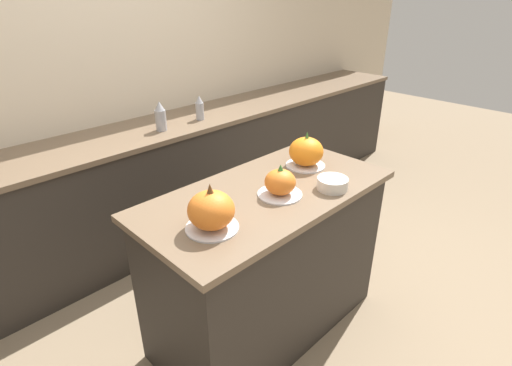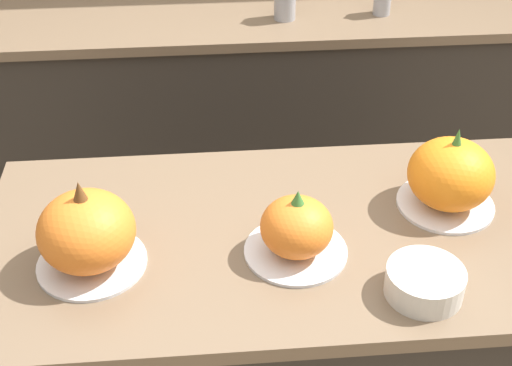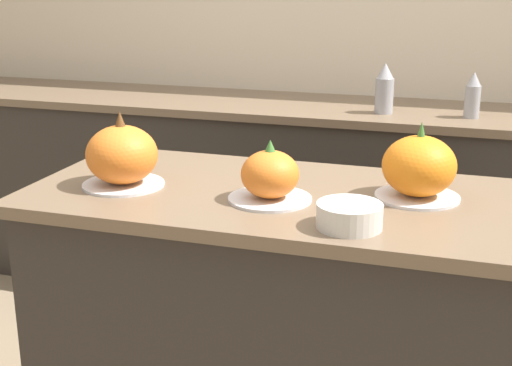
{
  "view_description": "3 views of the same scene",
  "coord_description": "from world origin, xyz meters",
  "px_view_note": "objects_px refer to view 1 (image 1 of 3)",
  "views": [
    {
      "loc": [
        -1.3,
        -1.23,
        1.84
      ],
      "look_at": [
        -0.07,
        0.01,
        0.97
      ],
      "focal_mm": 28.0,
      "sensor_mm": 36.0,
      "label": 1
    },
    {
      "loc": [
        -0.17,
        -1.21,
        1.92
      ],
      "look_at": [
        -0.06,
        0.03,
        1.02
      ],
      "focal_mm": 50.0,
      "sensor_mm": 36.0,
      "label": 2
    },
    {
      "loc": [
        0.52,
        -1.79,
        1.5
      ],
      "look_at": [
        -0.04,
        -0.03,
        0.94
      ],
      "focal_mm": 50.0,
      "sensor_mm": 36.0,
      "label": 3
    }
  ],
  "objects_px": {
    "pumpkin_cake_left": "(211,211)",
    "pumpkin_cake_center": "(280,183)",
    "pumpkin_cake_right": "(306,152)",
    "bottle_tall": "(200,108)",
    "mixing_bowl": "(332,184)",
    "bottle_short": "(160,117)"
  },
  "relations": [
    {
      "from": "pumpkin_cake_center",
      "to": "bottle_short",
      "type": "xyz_separation_m",
      "value": [
        0.12,
        1.24,
        0.04
      ]
    },
    {
      "from": "pumpkin_cake_left",
      "to": "pumpkin_cake_center",
      "type": "distance_m",
      "value": 0.43
    },
    {
      "from": "pumpkin_cake_left",
      "to": "mixing_bowl",
      "type": "height_order",
      "value": "pumpkin_cake_left"
    },
    {
      "from": "mixing_bowl",
      "to": "bottle_tall",
      "type": "bearing_deg",
      "value": 80.34
    },
    {
      "from": "pumpkin_cake_right",
      "to": "pumpkin_cake_center",
      "type": "bearing_deg",
      "value": -159.81
    },
    {
      "from": "bottle_tall",
      "to": "mixing_bowl",
      "type": "xyz_separation_m",
      "value": [
        -0.24,
        -1.4,
        -0.07
      ]
    },
    {
      "from": "pumpkin_cake_right",
      "to": "bottle_tall",
      "type": "bearing_deg",
      "value": 84.53
    },
    {
      "from": "bottle_tall",
      "to": "pumpkin_cake_left",
      "type": "bearing_deg",
      "value": -125.83
    },
    {
      "from": "pumpkin_cake_left",
      "to": "mixing_bowl",
      "type": "relative_size",
      "value": 1.47
    },
    {
      "from": "pumpkin_cake_center",
      "to": "bottle_tall",
      "type": "relative_size",
      "value": 1.19
    },
    {
      "from": "pumpkin_cake_center",
      "to": "pumpkin_cake_right",
      "type": "relative_size",
      "value": 0.99
    },
    {
      "from": "pumpkin_cake_left",
      "to": "pumpkin_cake_center",
      "type": "xyz_separation_m",
      "value": [
        0.43,
        0.0,
        -0.02
      ]
    },
    {
      "from": "pumpkin_cake_right",
      "to": "bottle_tall",
      "type": "distance_m",
      "value": 1.13
    },
    {
      "from": "pumpkin_cake_left",
      "to": "mixing_bowl",
      "type": "bearing_deg",
      "value": -12.07
    },
    {
      "from": "pumpkin_cake_left",
      "to": "pumpkin_cake_center",
      "type": "bearing_deg",
      "value": 0.07
    },
    {
      "from": "pumpkin_cake_right",
      "to": "mixing_bowl",
      "type": "height_order",
      "value": "pumpkin_cake_right"
    },
    {
      "from": "pumpkin_cake_right",
      "to": "bottle_short",
      "type": "distance_m",
      "value": 1.14
    },
    {
      "from": "pumpkin_cake_left",
      "to": "pumpkin_cake_right",
      "type": "xyz_separation_m",
      "value": [
        0.8,
        0.14,
        -0.0
      ]
    },
    {
      "from": "pumpkin_cake_left",
      "to": "bottle_tall",
      "type": "distance_m",
      "value": 1.55
    },
    {
      "from": "bottle_short",
      "to": "mixing_bowl",
      "type": "xyz_separation_m",
      "value": [
        0.11,
        -1.39,
        -0.08
      ]
    },
    {
      "from": "pumpkin_cake_left",
      "to": "bottle_short",
      "type": "height_order",
      "value": "bottle_short"
    },
    {
      "from": "bottle_tall",
      "to": "mixing_bowl",
      "type": "relative_size",
      "value": 1.19
    }
  ]
}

